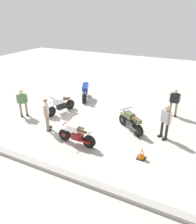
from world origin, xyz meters
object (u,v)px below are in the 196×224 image
object	(u,v)px
motorcycle_blue_sportbike	(85,91)
person_in_gray_shirt	(166,120)
person_in_green_shirt	(22,101)
traffic_cone	(142,153)
motorcycle_silver_cruiser	(61,105)
motorcycle_olive_vintage	(131,122)
motorcycle_cream_vintage	(77,135)
person_in_black_shirt	(174,101)
person_in_white_shirt	(46,112)

from	to	relation	value
motorcycle_blue_sportbike	person_in_gray_shirt	size ratio (longest dim) A/B	1.08
person_in_gray_shirt	person_in_green_shirt	world-z (taller)	person_in_gray_shirt
motorcycle_blue_sportbike	traffic_cone	xyz separation A→B (m)	(-5.48, 4.91, -0.33)
person_in_green_shirt	person_in_gray_shirt	bearing A→B (deg)	49.32
person_in_gray_shirt	motorcycle_silver_cruiser	bearing A→B (deg)	-51.82
motorcycle_blue_sportbike	person_in_green_shirt	bearing A→B (deg)	130.43
motorcycle_olive_vintage	motorcycle_cream_vintage	xyz separation A→B (m)	(1.84, 2.33, 0.00)
person_in_black_shirt	person_in_green_shirt	world-z (taller)	person_in_black_shirt
person_in_gray_shirt	person_in_white_shirt	world-z (taller)	person_in_white_shirt
motorcycle_blue_sportbike	motorcycle_cream_vintage	size ratio (longest dim) A/B	0.96
motorcycle_silver_cruiser	person_in_green_shirt	distance (m)	2.21
traffic_cone	motorcycle_silver_cruiser	bearing A→B (deg)	-21.77
person_in_black_shirt	person_in_white_shirt	size ratio (longest dim) A/B	0.94
motorcycle_olive_vintage	person_in_gray_shirt	world-z (taller)	person_in_gray_shirt
motorcycle_olive_vintage	traffic_cone	size ratio (longest dim) A/B	3.15
traffic_cone	person_in_gray_shirt	bearing A→B (deg)	-103.49
person_in_gray_shirt	person_in_green_shirt	size ratio (longest dim) A/B	1.07
motorcycle_olive_vintage	traffic_cone	xyz separation A→B (m)	(-1.20, 2.10, -0.23)
motorcycle_silver_cruiser	motorcycle_cream_vintage	distance (m)	3.66
person_in_white_shirt	person_in_gray_shirt	bearing A→B (deg)	-15.94
person_in_green_shirt	traffic_cone	xyz separation A→B (m)	(-7.43, 0.97, -0.66)
motorcycle_olive_vintage	person_in_black_shirt	bearing A→B (deg)	-84.54
traffic_cone	person_in_white_shirt	bearing A→B (deg)	-2.97
motorcycle_cream_vintage	traffic_cone	bearing A→B (deg)	-174.29
motorcycle_olive_vintage	motorcycle_silver_cruiser	world-z (taller)	motorcycle_silver_cruiser
motorcycle_olive_vintage	person_in_white_shirt	world-z (taller)	person_in_white_shirt
motorcycle_cream_vintage	person_in_green_shirt	world-z (taller)	person_in_green_shirt
person_in_green_shirt	traffic_cone	size ratio (longest dim) A/B	3.06
motorcycle_blue_sportbike	person_in_black_shirt	xyz separation A→B (m)	(-5.96, -0.02, 0.33)
motorcycle_blue_sportbike	person_in_black_shirt	world-z (taller)	person_in_black_shirt
motorcycle_cream_vintage	person_in_gray_shirt	world-z (taller)	person_in_gray_shirt
person_in_white_shirt	traffic_cone	world-z (taller)	person_in_white_shirt
motorcycle_silver_cruiser	person_in_black_shirt	world-z (taller)	person_in_black_shirt
person_in_gray_shirt	person_in_black_shirt	distance (m)	2.85
motorcycle_blue_sportbike	person_in_white_shirt	world-z (taller)	person_in_white_shirt
motorcycle_silver_cruiser	person_in_gray_shirt	bearing A→B (deg)	105.37
motorcycle_silver_cruiser	person_in_gray_shirt	size ratio (longest dim) A/B	1.18
motorcycle_olive_vintage	motorcycle_cream_vintage	bearing A→B (deg)	87.81
motorcycle_blue_sportbike	motorcycle_cream_vintage	world-z (taller)	motorcycle_blue_sportbike
person_in_white_shirt	traffic_cone	xyz separation A→B (m)	(-5.12, 0.27, -0.74)
motorcycle_olive_vintage	person_in_gray_shirt	distance (m)	1.77
motorcycle_cream_vintage	person_in_black_shirt	distance (m)	6.27
person_in_gray_shirt	person_in_white_shirt	xyz separation A→B (m)	(5.62, 1.82, 0.01)
motorcycle_cream_vintage	person_in_white_shirt	xyz separation A→B (m)	(2.08, -0.50, 0.51)
motorcycle_olive_vintage	person_in_white_shirt	size ratio (longest dim) A/B	0.96
motorcycle_cream_vintage	traffic_cone	xyz separation A→B (m)	(-3.04, -0.24, -0.23)
person_in_gray_shirt	traffic_cone	bearing A→B (deg)	26.47
motorcycle_silver_cruiser	person_in_green_shirt	xyz separation A→B (m)	(1.73, 1.31, 0.40)
motorcycle_blue_sportbike	person_in_black_shirt	distance (m)	5.97
motorcycle_blue_sportbike	motorcycle_silver_cruiser	distance (m)	2.65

